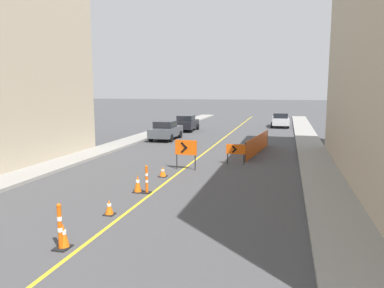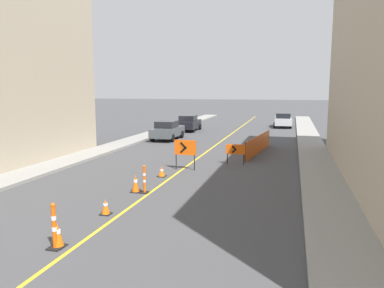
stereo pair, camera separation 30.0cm
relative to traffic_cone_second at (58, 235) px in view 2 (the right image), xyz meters
The scene contains 15 objects.
lane_stripe 21.53m from the traffic_cone_second, 88.81° to the left, with size 0.12×57.24×0.01m.
sidewalk_left 22.49m from the traffic_cone_second, 106.89° to the left, with size 1.93×57.24×0.16m.
sidewalk_right 22.77m from the traffic_cone_second, 70.96° to the left, with size 1.93×57.24×0.16m.
traffic_cone_second is the anchor object (origin of this frame).
traffic_cone_third 2.74m from the traffic_cone_second, 90.71° to the left, with size 0.35×0.35×0.54m.
traffic_cone_fourth 5.58m from the traffic_cone_second, 91.77° to the left, with size 0.38×0.38×0.73m.
traffic_cone_fifth 8.48m from the traffic_cone_second, 90.45° to the left, with size 0.41×0.41×0.49m.
delineator_post_front 0.24m from the traffic_cone_second, 99.39° to the right, with size 0.37×0.37×1.27m.
delineator_post_rear 5.56m from the traffic_cone_second, 87.56° to the left, with size 0.34×0.34×1.16m.
arrow_barricade_primary 10.33m from the traffic_cone_second, 86.57° to the left, with size 1.18×0.12×1.58m.
arrow_barricade_secondary 12.71m from the traffic_cone_second, 76.47° to the left, with size 1.09×0.11×1.15m.
safety_mesh_fence 17.00m from the traffic_cone_second, 76.78° to the left, with size 0.95×7.04×1.19m.
parked_car_curb_near 21.69m from the traffic_cone_second, 100.94° to the left, with size 1.94×4.32×1.59m.
parked_car_curb_mid 28.55m from the traffic_cone_second, 98.46° to the left, with size 2.00×4.38×1.59m.
parked_car_curb_far 34.81m from the traffic_cone_second, 81.74° to the left, with size 2.00×4.38×1.59m.
Camera 2 is at (5.54, -1.23, 4.23)m, focal length 35.00 mm.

